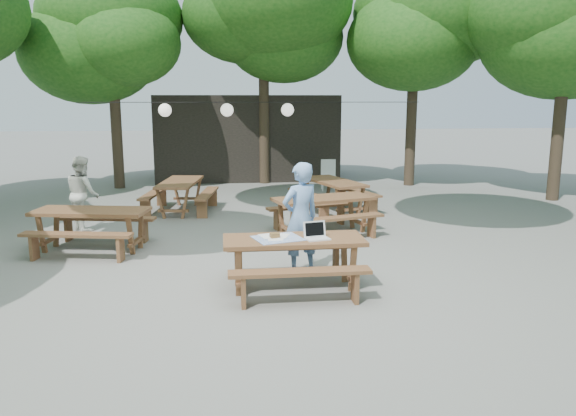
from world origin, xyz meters
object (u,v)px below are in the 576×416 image
at_px(main_picnic_table, 294,263).
at_px(woman, 301,218).
at_px(second_person, 83,193).
at_px(plastic_chair, 329,181).
at_px(picnic_table_nw, 92,229).

bearing_deg(main_picnic_table, woman, 74.85).
height_order(main_picnic_table, second_person, second_person).
bearing_deg(main_picnic_table, plastic_chair, 76.02).
height_order(main_picnic_table, picnic_table_nw, same).
xyz_separation_m(woman, plastic_chair, (1.96, 7.93, -0.62)).
xyz_separation_m(picnic_table_nw, woman, (3.54, -1.73, 0.49)).
bearing_deg(main_picnic_table, second_person, 132.92).
bearing_deg(plastic_chair, main_picnic_table, -98.27).
distance_m(main_picnic_table, picnic_table_nw, 4.16).
bearing_deg(picnic_table_nw, main_picnic_table, -26.10).
relative_size(woman, plastic_chair, 1.95).
height_order(woman, second_person, woman).
xyz_separation_m(picnic_table_nw, plastic_chair, (5.50, 6.19, -0.13)).
distance_m(main_picnic_table, second_person, 5.69).
height_order(picnic_table_nw, plastic_chair, plastic_chair).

